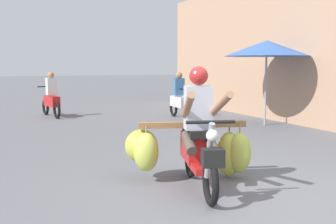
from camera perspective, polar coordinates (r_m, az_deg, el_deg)
ground_plane at (r=4.94m, az=14.86°, el=-12.38°), size 120.00×120.00×0.00m
motorbike_main_loaded at (r=5.40m, az=3.34°, el=-4.60°), size 1.77×1.87×1.58m
motorbike_distant_ahead_left at (r=12.09m, az=1.63°, el=1.78°), size 0.50×1.62×1.40m
motorbike_distant_ahead_right at (r=12.88m, az=-16.24°, el=1.82°), size 0.56×1.61×1.40m
shopfront_building at (r=14.72m, az=17.03°, el=8.42°), size 4.20×10.12×4.24m
market_umbrella_near_shop at (r=10.91m, az=13.85°, el=8.78°), size 2.20×2.20×2.24m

